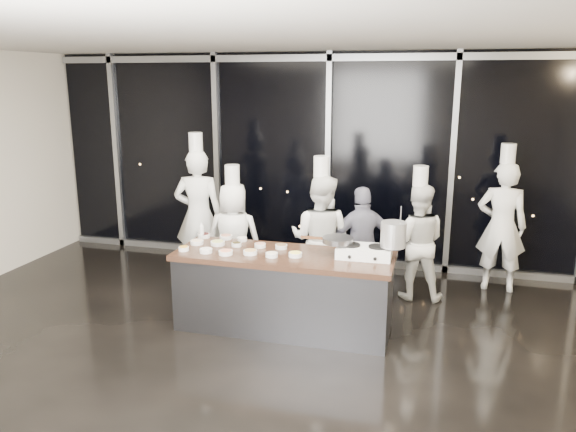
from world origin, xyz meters
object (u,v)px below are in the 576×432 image
(demo_counter, at_px, (284,291))
(chef_left, at_px, (234,238))
(chef_right, at_px, (417,241))
(stock_pot, at_px, (393,234))
(chef_center, at_px, (320,239))
(chef_far_left, at_px, (199,214))
(frying_pan, at_px, (337,240))
(stove, at_px, (364,251))
(guest, at_px, (362,245))
(chef_side, at_px, (501,225))

(demo_counter, height_order, chef_left, chef_left)
(chef_left, relative_size, chef_right, 0.99)
(chef_left, xyz_separation_m, chef_right, (2.34, 0.45, 0.01))
(stock_pot, height_order, chef_center, chef_center)
(chef_far_left, distance_m, chef_right, 3.02)
(chef_right, bearing_deg, demo_counter, 40.92)
(demo_counter, xyz_separation_m, frying_pan, (0.58, 0.12, 0.62))
(demo_counter, distance_m, frying_pan, 0.86)
(demo_counter, distance_m, stove, 1.03)
(chef_right, bearing_deg, chef_center, 17.78)
(stove, xyz_separation_m, chef_right, (0.52, 1.24, -0.19))
(frying_pan, distance_m, chef_far_left, 2.48)
(stove, distance_m, guest, 1.00)
(stove, bearing_deg, guest, 97.33)
(demo_counter, distance_m, chef_far_left, 2.11)
(chef_left, bearing_deg, chef_center, 173.02)
(frying_pan, height_order, chef_right, chef_right)
(stove, bearing_deg, demo_counter, -174.15)
(stove, relative_size, chef_left, 0.35)
(frying_pan, bearing_deg, stock_pot, -1.31)
(demo_counter, bearing_deg, stove, 7.10)
(demo_counter, height_order, chef_side, chef_side)
(stove, xyz_separation_m, frying_pan, (-0.30, 0.01, 0.10))
(chef_center, bearing_deg, chef_left, 8.00)
(chef_center, distance_m, chef_side, 2.48)
(guest, bearing_deg, chef_far_left, -27.98)
(chef_left, height_order, guest, chef_left)
(frying_pan, relative_size, chef_far_left, 0.29)
(chef_center, xyz_separation_m, guest, (0.51, 0.17, -0.09))
(guest, bearing_deg, chef_center, -4.55)
(frying_pan, height_order, guest, guest)
(frying_pan, relative_size, stock_pot, 2.19)
(chef_far_left, distance_m, chef_center, 1.87)
(chef_left, distance_m, chef_right, 2.39)
(chef_far_left, xyz_separation_m, chef_side, (4.08, 0.67, -0.05))
(chef_center, bearing_deg, demo_counter, 83.63)
(stove, height_order, frying_pan, frying_pan)
(stock_pot, bearing_deg, demo_counter, -174.11)
(guest, bearing_deg, demo_counter, 32.56)
(chef_right, bearing_deg, chef_far_left, -1.68)
(demo_counter, xyz_separation_m, stove, (0.89, 0.11, 0.51))
(stock_pot, height_order, chef_side, chef_side)
(stove, xyz_separation_m, guest, (-0.15, 0.96, -0.21))
(stock_pot, xyz_separation_m, chef_center, (-0.97, 0.78, -0.34))
(stock_pot, distance_m, guest, 1.14)
(frying_pan, distance_m, guest, 1.02)
(frying_pan, distance_m, stock_pot, 0.62)
(demo_counter, bearing_deg, chef_center, 75.88)
(chef_side, bearing_deg, frying_pan, 46.23)
(chef_center, relative_size, chef_side, 0.95)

